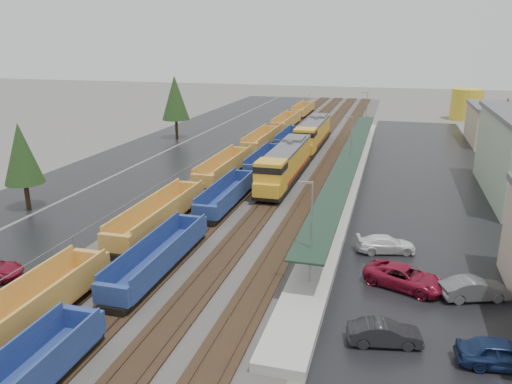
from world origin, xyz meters
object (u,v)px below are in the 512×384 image
parked_car_east_b (405,277)px  parked_car_east_e (474,289)px  well_string_yellow (225,168)px  parked_car_east_c (386,244)px  parked_car_east_d (501,354)px  locomotive_lead (285,164)px  locomotive_trail (313,134)px  well_string_blue (199,221)px  storage_tank (466,104)px  parked_car_east_a (385,333)px

parked_car_east_b → parked_car_east_e: bearing=-75.0°
well_string_yellow → parked_car_east_c: (20.52, -18.69, -0.53)m
parked_car_east_d → parked_car_east_c: bearing=18.5°
locomotive_lead → locomotive_trail: bearing=90.0°
locomotive_trail → well_string_blue: bearing=-95.8°
parked_car_east_c → locomotive_trail: bearing=2.9°
locomotive_lead → well_string_blue: (-4.00, -18.09, -1.32)m
locomotive_trail → parked_car_east_b: bearing=-72.7°
well_string_yellow → parked_car_east_d: 42.32m
locomotive_lead → parked_car_east_d: bearing=-59.3°
locomotive_lead → parked_car_east_e: bearing=-52.8°
locomotive_lead → parked_car_east_b: (13.96, -23.91, -1.68)m
well_string_blue → storage_tank: (31.42, 78.78, 2.18)m
locomotive_lead → parked_car_east_b: 27.74m
well_string_yellow → storage_tank: size_ratio=19.37×
storage_tank → parked_car_east_b: size_ratio=1.17×
locomotive_lead → parked_car_east_d: 37.10m
locomotive_trail → storage_tank: (27.42, 39.69, 0.86)m
well_string_blue → parked_car_east_c: bearing=0.7°
parked_car_east_d → well_string_yellow: bearing=33.4°
locomotive_lead → well_string_yellow: size_ratio=0.16×
locomotive_trail → parked_car_east_a: bearing=-76.3°
parked_car_east_c → parked_car_east_d: bearing=-170.4°
locomotive_lead → well_string_yellow: (-8.00, 0.79, -1.23)m
parked_car_east_a → well_string_blue: bearing=40.3°
parked_car_east_c → parked_car_east_d: (6.38, -13.98, 0.10)m
parked_car_east_e → locomotive_trail: bearing=1.7°
parked_car_east_b → parked_car_east_a: bearing=-167.8°
parked_car_east_a → parked_car_east_c: bearing=-10.2°
locomotive_trail → parked_car_east_d: size_ratio=4.40×
well_string_yellow → well_string_blue: (4.00, -18.88, -0.08)m
parked_car_east_b → parked_car_east_c: size_ratio=1.18×
locomotive_trail → parked_car_east_a: (12.78, -52.43, -1.76)m
parked_car_east_c → well_string_blue: bearing=75.7°
parked_car_east_b → locomotive_trail: bearing=38.3°
locomotive_trail → parked_car_east_b: 47.06m
storage_tank → parked_car_east_d: (-8.52, -92.57, -2.53)m
well_string_yellow → parked_car_east_b: 33.05m
parked_car_east_b → parked_car_east_e: (4.55, -0.49, -0.03)m
locomotive_trail → parked_car_east_c: bearing=-72.2°
well_string_yellow → storage_tank: storage_tank is taller
parked_car_east_e → parked_car_east_c: bearing=22.2°
locomotive_trail → storage_tank: size_ratio=3.08×
parked_car_east_a → locomotive_trail: bearing=2.4°
parked_car_east_a → parked_car_east_e: bearing=-50.5°
storage_tank → parked_car_east_a: (-14.64, -92.12, -2.62)m
well_string_blue → parked_car_east_e: 23.38m
storage_tank → parked_car_east_a: bearing=-99.0°
locomotive_lead → well_string_yellow: bearing=174.4°
well_string_yellow → parked_car_east_c: bearing=-42.3°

